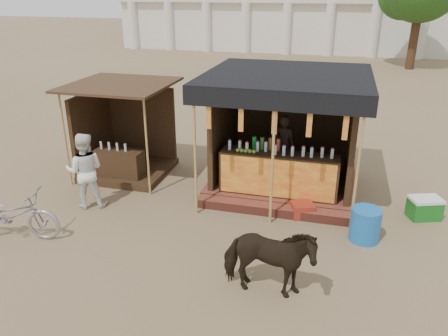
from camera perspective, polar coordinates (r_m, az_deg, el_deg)
name	(u,v)px	position (r m, az deg, el deg)	size (l,w,h in m)	color
ground	(201,257)	(8.08, -3.00, -11.48)	(120.00, 120.00, 0.00)	#846B4C
main_stall	(284,148)	(10.38, 7.86, 2.64)	(3.60, 3.61, 2.78)	brown
secondary_stall	(122,141)	(11.55, -13.21, 3.42)	(2.40, 2.40, 2.38)	#3D2B16
cow	(268,261)	(6.89, 5.77, -11.99)	(0.68, 1.48, 1.25)	black
motorbike	(11,215)	(9.32, -26.02, -5.54)	(0.65, 1.87, 0.98)	#A2A1A9
bystander	(85,171)	(9.91, -17.69, -0.33)	(0.82, 0.64, 1.69)	white
blue_barrel	(365,225)	(8.81, 17.95, -7.06)	(0.57, 0.57, 0.65)	#1762B3
red_crate	(302,210)	(9.44, 10.17, -5.40)	(0.45, 0.41, 0.30)	maroon
cooler	(424,208)	(10.12, 24.72, -4.75)	(0.75, 0.63, 0.46)	#17691C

